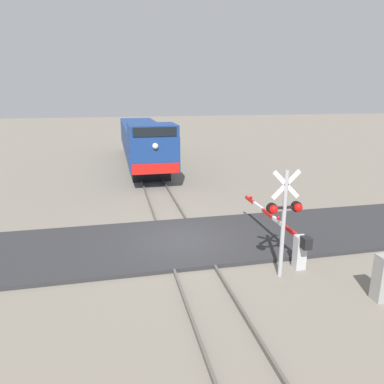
{
  "coord_description": "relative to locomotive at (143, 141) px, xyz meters",
  "views": [
    {
      "loc": [
        -2.52,
        -13.37,
        5.92
      ],
      "look_at": [
        0.81,
        1.65,
        1.66
      ],
      "focal_mm": 33.75,
      "sensor_mm": 36.0,
      "label": 1
    }
  ],
  "objects": [
    {
      "name": "ground_plane",
      "position": [
        0.0,
        -16.74,
        -2.04
      ],
      "size": [
        160.0,
        160.0,
        0.0
      ],
      "primitive_type": "plane",
      "color": "gray"
    },
    {
      "name": "rail_track_left",
      "position": [
        -0.72,
        -16.74,
        -1.96
      ],
      "size": [
        0.08,
        80.0,
        0.15
      ],
      "primitive_type": "cube",
      "color": "#59544C",
      "rests_on": "ground_plane"
    },
    {
      "name": "rail_track_right",
      "position": [
        0.72,
        -16.74,
        -1.96
      ],
      "size": [
        0.08,
        80.0,
        0.15
      ],
      "primitive_type": "cube",
      "color": "#59544C",
      "rests_on": "ground_plane"
    },
    {
      "name": "road_surface",
      "position": [
        0.0,
        -16.74,
        -1.96
      ],
      "size": [
        36.0,
        4.91,
        0.15
      ],
      "primitive_type": "cube",
      "color": "#2D2D30",
      "rests_on": "ground_plane"
    },
    {
      "name": "locomotive",
      "position": [
        0.0,
        0.0,
        0.0
      ],
      "size": [
        3.09,
        17.75,
        3.98
      ],
      "color": "black",
      "rests_on": "ground_plane"
    },
    {
      "name": "crossing_signal",
      "position": [
        2.69,
        -20.17,
        0.17
      ],
      "size": [
        1.18,
        0.33,
        3.63
      ],
      "color": "#ADADB2",
      "rests_on": "ground_plane"
    },
    {
      "name": "crossing_gate",
      "position": [
        3.58,
        -19.05,
        -1.22
      ],
      "size": [
        0.36,
        5.76,
        1.31
      ],
      "color": "silver",
      "rests_on": "ground_plane"
    },
    {
      "name": "utility_cabinet",
      "position": [
        4.96,
        -22.11,
        -1.33
      ],
      "size": [
        0.48,
        0.41,
        1.42
      ],
      "primitive_type": "cube",
      "color": "#999993",
      "rests_on": "ground_plane"
    }
  ]
}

